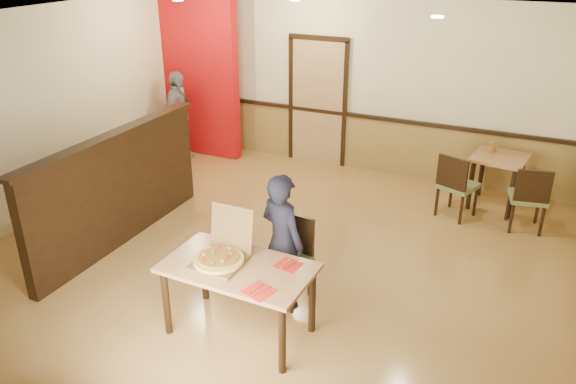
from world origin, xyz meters
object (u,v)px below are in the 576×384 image
object	(u,v)px
passerby	(178,117)
condiment	(493,147)
main_table	(238,276)
diner_chair	(289,255)
side_table	(498,168)
diner	(282,241)
side_chair_left	(456,184)
side_chair_right	(529,196)
pizza_box	(221,256)

from	to	relation	value
passerby	condiment	bearing A→B (deg)	-98.21
main_table	diner_chair	bearing A→B (deg)	78.64
side_table	diner	distance (m)	3.88
side_table	main_table	bearing A→B (deg)	-115.44
diner	passerby	world-z (taller)	passerby
diner_chair	side_chair_left	size ratio (longest dim) A/B	0.99
side_chair_left	side_table	bearing A→B (deg)	-107.05
side_chair_right	condiment	xyz separation A→B (m)	(-0.58, 0.75, 0.35)
diner_chair	side_chair_left	xyz separation A→B (m)	(1.29, 2.68, 0.00)
side_chair_left	pizza_box	size ratio (longest dim) A/B	1.72
main_table	condiment	xyz separation A→B (m)	(1.82, 4.20, 0.20)
side_table	passerby	xyz separation A→B (m)	(-5.22, -0.33, 0.19)
side_chair_right	side_chair_left	bearing A→B (deg)	-11.24
diner_chair	side_table	distance (m)	3.74
passerby	side_table	bearing A→B (deg)	-99.76
main_table	condiment	world-z (taller)	condiment
diner_chair	side_table	world-z (taller)	diner_chair
diner_chair	passerby	xyz separation A→B (m)	(-3.46, 2.97, 0.27)
side_table	diner	xyz separation A→B (m)	(-1.77, -3.45, 0.15)
side_table	condiment	world-z (taller)	condiment
side_chair_left	diner	world-z (taller)	diner
main_table	passerby	size ratio (longest dim) A/B	0.92
passerby	pizza_box	bearing A→B (deg)	-153.65
main_table	side_chair_left	bearing A→B (deg)	68.43
diner_chair	condiment	xyz separation A→B (m)	(1.64, 3.43, 0.35)
main_table	diner	bearing A→B (deg)	76.60
side_table	condiment	bearing A→B (deg)	132.07
condiment	side_chair_right	bearing A→B (deg)	-52.15
passerby	condiment	size ratio (longest dim) A/B	9.65
main_table	diner_chair	xyz separation A→B (m)	(0.17, 0.77, -0.15)
diner_chair	side_chair_left	world-z (taller)	side_chair_left
side_chair_right	pizza_box	size ratio (longest dim) A/B	1.70
side_table	pizza_box	xyz separation A→B (m)	(-2.12, -4.07, 0.23)
diner	main_table	bearing A→B (deg)	95.59
side_chair_left	main_table	bearing A→B (deg)	87.68
side_chair_left	side_chair_right	world-z (taller)	side_chair_left
passerby	diner_chair	bearing A→B (deg)	-143.97
side_chair_right	pizza_box	bearing A→B (deg)	42.10
main_table	passerby	xyz separation A→B (m)	(-3.29, 3.74, 0.13)
side_chair_left	passerby	bearing A→B (deg)	17.20
side_chair_right	side_table	distance (m)	0.78
diner	pizza_box	world-z (taller)	diner
condiment	pizza_box	bearing A→B (deg)	-115.46
diner	condiment	bearing A→B (deg)	-94.45
main_table	side_table	world-z (taller)	side_table
side_chair_right	passerby	xyz separation A→B (m)	(-5.69, 0.28, 0.28)
main_table	diner_chair	world-z (taller)	diner_chair
diner_chair	diner	size ratio (longest dim) A/B	0.62
side_table	condiment	xyz separation A→B (m)	(-0.12, 0.13, 0.26)
diner	pizza_box	bearing A→B (deg)	81.22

